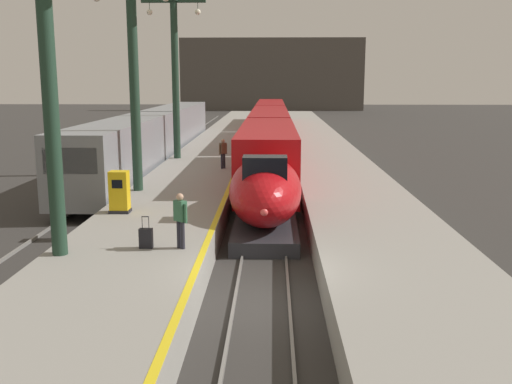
% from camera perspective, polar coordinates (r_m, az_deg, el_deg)
% --- Properties ---
extents(ground_plane, '(260.00, 260.00, 0.00)m').
position_cam_1_polar(ground_plane, '(16.30, 0.56, -10.91)').
color(ground_plane, '#33302D').
extents(platform_left, '(4.80, 110.00, 1.05)m').
position_cam_1_polar(platform_left, '(40.49, -4.51, 3.02)').
color(platform_left, gray).
rests_on(platform_left, ground).
extents(platform_right, '(4.80, 110.00, 1.05)m').
position_cam_1_polar(platform_right, '(40.43, 7.00, 2.96)').
color(platform_right, gray).
rests_on(platform_right, ground).
extents(platform_left_safety_stripe, '(0.20, 107.80, 0.01)m').
position_cam_1_polar(platform_left_safety_stripe, '(40.24, -1.28, 3.76)').
color(platform_left_safety_stripe, yellow).
rests_on(platform_left_safety_stripe, platform_left).
extents(rail_main_left, '(0.08, 110.00, 0.12)m').
position_cam_1_polar(rail_main_left, '(43.06, 0.27, 2.90)').
color(rail_main_left, slate).
rests_on(rail_main_left, ground).
extents(rail_main_right, '(0.08, 110.00, 0.12)m').
position_cam_1_polar(rail_main_right, '(43.05, 2.27, 2.89)').
color(rail_main_right, slate).
rests_on(rail_main_right, ground).
extents(rail_secondary_left, '(0.08, 110.00, 0.12)m').
position_cam_1_polar(rail_secondary_left, '(44.00, -10.35, 2.90)').
color(rail_secondary_left, slate).
rests_on(rail_secondary_left, ground).
extents(rail_secondary_right, '(0.08, 110.00, 0.12)m').
position_cam_1_polar(rail_secondary_right, '(43.72, -8.42, 2.90)').
color(rail_secondary_right, slate).
rests_on(rail_secondary_right, ground).
extents(highspeed_train_main, '(2.92, 56.37, 3.60)m').
position_cam_1_polar(highspeed_train_main, '(46.78, 1.31, 5.88)').
color(highspeed_train_main, '#B20F14').
rests_on(highspeed_train_main, ground).
extents(regional_train_adjacent, '(2.85, 36.60, 3.80)m').
position_cam_1_polar(regional_train_adjacent, '(42.86, -9.67, 5.49)').
color(regional_train_adjacent, gray).
rests_on(regional_train_adjacent, ground).
extents(station_column_near, '(4.00, 0.68, 9.05)m').
position_cam_1_polar(station_column_near, '(17.37, -19.61, 11.76)').
color(station_column_near, '#1E3828').
rests_on(station_column_near, platform_left).
extents(station_column_mid, '(4.00, 0.68, 9.45)m').
position_cam_1_polar(station_column_mid, '(27.00, -11.84, 12.08)').
color(station_column_mid, '#1E3828').
rests_on(station_column_mid, platform_left).
extents(station_column_far, '(4.00, 0.68, 10.05)m').
position_cam_1_polar(station_column_far, '(37.98, -7.89, 12.28)').
color(station_column_far, '#1E3828').
rests_on(station_column_far, platform_left).
extents(passenger_near_edge, '(0.46, 0.41, 1.69)m').
position_cam_1_polar(passenger_near_edge, '(17.62, -7.38, -2.36)').
color(passenger_near_edge, '#23232D').
rests_on(passenger_near_edge, platform_left).
extents(passenger_mid_platform, '(0.44, 0.42, 1.69)m').
position_cam_1_polar(passenger_mid_platform, '(33.44, -3.24, 3.99)').
color(passenger_mid_platform, '#23232D').
rests_on(passenger_mid_platform, platform_left).
extents(rolling_suitcase, '(0.40, 0.22, 0.98)m').
position_cam_1_polar(rolling_suitcase, '(17.99, -10.66, -4.44)').
color(rolling_suitcase, black).
rests_on(rolling_suitcase, platform_left).
extents(ticket_machine_yellow, '(0.76, 0.62, 1.60)m').
position_cam_1_polar(ticket_machine_yellow, '(22.86, -13.15, -0.14)').
color(ticket_machine_yellow, yellow).
rests_on(ticket_machine_yellow, platform_left).
extents(terminus_back_wall, '(36.00, 2.00, 14.00)m').
position_cam_1_polar(terminus_back_wall, '(117.13, 1.55, 11.37)').
color(terminus_back_wall, '#4C4742').
rests_on(terminus_back_wall, ground).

